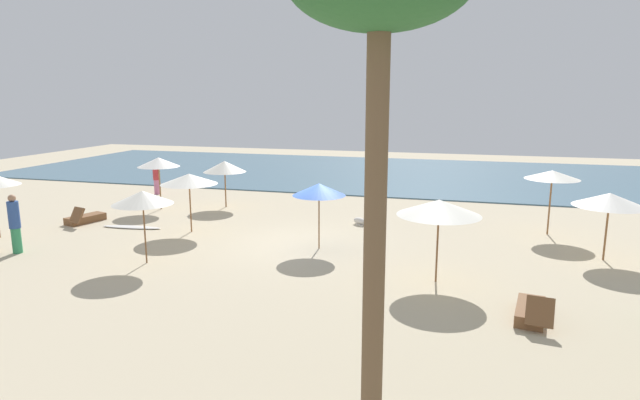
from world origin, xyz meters
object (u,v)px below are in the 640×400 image
Objects in this scene: umbrella_2 at (142,198)px; surfboard at (132,227)px; umbrella_1 at (319,190)px; umbrella_3 at (439,208)px; umbrella_0 at (159,162)px; person_2 at (156,177)px; umbrella_6 at (610,200)px; lounger_0 at (85,218)px; umbrella_8 at (189,179)px; umbrella_5 at (225,167)px; lounger_2 at (531,312)px; person_0 at (15,223)px; umbrella_4 at (552,175)px; dog at (360,221)px.

umbrella_2 reaches higher than surfboard.
umbrella_3 is at bearing -29.29° from umbrella_1.
umbrella_0 is 1.01× the size of umbrella_3.
person_2 reaches higher than surfboard.
umbrella_3 reaches higher than umbrella_6.
lounger_0 is at bearing 167.28° from umbrella_3.
lounger_0 is at bearing 144.42° from umbrella_2.
umbrella_0 is 0.96× the size of surfboard.
umbrella_6 reaches higher than lounger_0.
umbrella_6 is 0.97× the size of umbrella_8.
person_2 is (-14.39, 9.21, -1.18)m from umbrella_3.
lounger_2 is (11.89, -9.21, -1.66)m from umbrella_5.
person_0 is at bearing -177.39° from umbrella_2.
umbrella_6 is at bearing -17.09° from person_2.
surfboard is at bearing -178.42° from umbrella_6.
umbrella_4 reaches higher than umbrella_8.
lounger_2 is at bearing -33.66° from umbrella_1.
umbrella_3 is 3.45m from lounger_2.
lounger_0 is at bearing 178.56° from umbrella_8.
umbrella_8 is 5.07m from lounger_0.
lounger_2 is at bearing -54.43° from dog.
person_0 is at bearing -112.01° from umbrella_5.
surfboard is at bearing 174.81° from umbrella_1.
umbrella_0 is 16.62m from lounger_2.
lounger_0 reaches higher than dog.
umbrella_3 reaches higher than dog.
umbrella_3 is 1.09× the size of umbrella_6.
umbrella_2 is (-4.57, -2.86, 0.04)m from umbrella_1.
lounger_2 is (2.21, -1.88, -1.88)m from umbrella_3.
dog is at bearing -2.85° from umbrella_0.
umbrella_2 is 0.94× the size of umbrella_4.
umbrella_4 reaches higher than person_2.
umbrella_8 is at bearing 171.07° from umbrella_1.
umbrella_1 reaches higher than umbrella_8.
umbrella_0 is at bearing 135.73° from umbrella_8.
lounger_2 is 9.30m from dog.
surfboard is (0.79, -3.27, -2.04)m from umbrella_0.
lounger_0 is 10.84m from dog.
surfboard is at bearing -76.46° from umbrella_0.
dog is at bearing -17.50° from person_2.
umbrella_4 is (15.82, -0.02, 0.09)m from umbrella_0.
umbrella_5 is at bearing 164.48° from umbrella_6.
umbrella_0 is 9.24m from dog.
person_0 is (-15.21, 0.99, 0.79)m from lounger_2.
lounger_2 is (14.44, -8.02, -1.91)m from umbrella_0.
person_2 is at bearing 170.22° from umbrella_4.
lounger_0 is at bearing -116.35° from umbrella_0.
umbrella_8 is at bearing 98.35° from umbrella_2.
umbrella_4 is 12.96m from umbrella_8.
umbrella_2 is at bearing -175.40° from umbrella_3.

